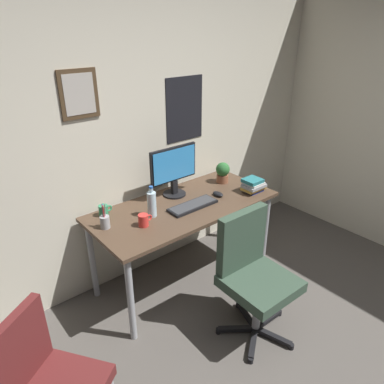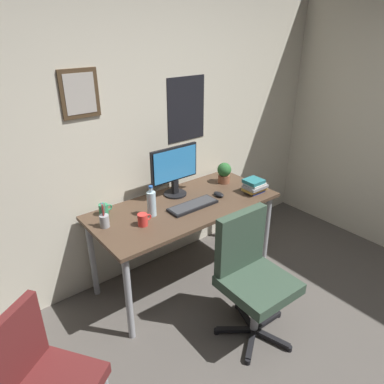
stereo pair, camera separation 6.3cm
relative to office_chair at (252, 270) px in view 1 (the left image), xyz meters
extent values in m
cube|color=beige|center=(-0.20, 1.20, 0.77)|extent=(4.40, 0.08, 2.60)
cube|color=#4C3823|center=(-0.62, 1.16, 1.14)|extent=(0.28, 0.02, 0.34)
cube|color=beige|center=(-0.62, 1.15, 1.14)|extent=(0.22, 0.00, 0.28)
cube|color=black|center=(0.33, 1.16, 0.90)|extent=(0.40, 0.01, 0.56)
cube|color=#4C3828|center=(0.00, 0.76, 0.21)|extent=(1.58, 0.72, 0.03)
cylinder|color=#9EA0A5|center=(-0.73, 0.46, -0.17)|extent=(0.05, 0.05, 0.72)
cylinder|color=#9EA0A5|center=(0.72, 0.46, -0.17)|extent=(0.05, 0.05, 0.72)
cylinder|color=#9EA0A5|center=(-0.73, 1.06, -0.17)|extent=(0.05, 0.05, 0.72)
cylinder|color=#9EA0A5|center=(0.72, 1.06, -0.17)|extent=(0.05, 0.05, 0.72)
cube|color=#334738|center=(0.00, -0.08, -0.07)|extent=(0.47, 0.47, 0.08)
cube|color=#334738|center=(0.00, 0.12, 0.20)|extent=(0.42, 0.08, 0.45)
cylinder|color=#9EA0A5|center=(0.00, -0.08, -0.32)|extent=(0.06, 0.06, 0.42)
cube|color=black|center=(0.14, -0.08, -0.49)|extent=(0.28, 0.05, 0.03)
cylinder|color=black|center=(0.28, -0.09, -0.51)|extent=(0.04, 0.04, 0.04)
cube|color=black|center=(0.04, 0.05, -0.49)|extent=(0.13, 0.28, 0.03)
cylinder|color=black|center=(0.09, 0.19, -0.51)|extent=(0.04, 0.04, 0.04)
cube|color=black|center=(-0.11, 0.01, -0.49)|extent=(0.25, 0.20, 0.03)
cylinder|color=black|center=(-0.22, 0.09, -0.51)|extent=(0.04, 0.04, 0.04)
cube|color=black|center=(-0.12, -0.16, -0.49)|extent=(0.25, 0.19, 0.03)
cylinder|color=black|center=(-0.23, -0.24, -0.51)|extent=(0.04, 0.04, 0.04)
cube|color=black|center=(0.04, -0.21, -0.49)|extent=(0.12, 0.28, 0.03)
cylinder|color=black|center=(0.08, -0.35, -0.51)|extent=(0.04, 0.04, 0.04)
cube|color=#591E1E|center=(-1.51, 0.19, 0.15)|extent=(0.36, 0.27, 0.40)
cylinder|color=black|center=(0.05, 0.96, 0.23)|extent=(0.20, 0.20, 0.01)
cube|color=black|center=(0.05, 0.96, 0.30)|extent=(0.05, 0.04, 0.12)
cube|color=black|center=(0.05, 0.97, 0.51)|extent=(0.46, 0.02, 0.30)
cube|color=#338CD8|center=(0.05, 0.95, 0.51)|extent=(0.43, 0.00, 0.27)
cube|color=black|center=(0.02, 0.68, 0.24)|extent=(0.43, 0.15, 0.02)
cube|color=#38383A|center=(0.02, 0.68, 0.25)|extent=(0.41, 0.13, 0.00)
ellipsoid|color=black|center=(0.32, 0.70, 0.24)|extent=(0.06, 0.11, 0.04)
cylinder|color=silver|center=(-0.32, 0.77, 0.33)|extent=(0.07, 0.07, 0.20)
cylinder|color=silver|center=(-0.32, 0.77, 0.45)|extent=(0.03, 0.03, 0.04)
cylinder|color=#2659B2|center=(-0.32, 0.77, 0.47)|extent=(0.03, 0.03, 0.01)
cylinder|color=#2D8C59|center=(-0.61, 1.02, 0.27)|extent=(0.07, 0.07, 0.09)
torus|color=#2D8C59|center=(-0.56, 1.02, 0.27)|extent=(0.05, 0.01, 0.05)
cylinder|color=red|center=(-0.45, 0.69, 0.27)|extent=(0.08, 0.08, 0.09)
torus|color=red|center=(-0.40, 0.69, 0.28)|extent=(0.05, 0.01, 0.05)
cylinder|color=brown|center=(0.56, 0.89, 0.26)|extent=(0.11, 0.11, 0.07)
sphere|color=#2D6B33|center=(0.56, 0.89, 0.36)|extent=(0.13, 0.13, 0.13)
ellipsoid|color=#287A38|center=(0.53, 0.92, 0.38)|extent=(0.07, 0.08, 0.02)
ellipsoid|color=#287A38|center=(0.59, 0.92, 0.35)|extent=(0.07, 0.08, 0.02)
ellipsoid|color=#287A38|center=(0.53, 0.86, 0.38)|extent=(0.08, 0.07, 0.02)
cylinder|color=#9EA0A5|center=(-0.68, 0.84, 0.27)|extent=(0.07, 0.07, 0.09)
cylinder|color=#263FBF|center=(-0.68, 0.86, 0.35)|extent=(0.01, 0.01, 0.13)
cylinder|color=red|center=(-0.69, 0.84, 0.35)|extent=(0.01, 0.01, 0.13)
cylinder|color=black|center=(-0.69, 0.85, 0.35)|extent=(0.01, 0.01, 0.13)
cylinder|color=#9EA0A5|center=(-0.67, 0.84, 0.36)|extent=(0.01, 0.03, 0.14)
cylinder|color=#9EA0A5|center=(-0.69, 0.84, 0.36)|extent=(0.01, 0.02, 0.14)
cube|color=navy|center=(0.63, 0.56, 0.24)|extent=(0.16, 0.11, 0.02)
cube|color=gold|center=(0.63, 0.56, 0.26)|extent=(0.21, 0.13, 0.02)
cube|color=gray|center=(0.62, 0.56, 0.28)|extent=(0.19, 0.14, 0.03)
cube|color=silver|center=(0.62, 0.57, 0.31)|extent=(0.15, 0.15, 0.02)
cube|color=#26727A|center=(0.61, 0.57, 0.33)|extent=(0.15, 0.15, 0.03)
camera|label=1|loc=(-1.64, -1.29, 1.59)|focal=33.32mm
camera|label=2|loc=(-1.59, -1.33, 1.59)|focal=33.32mm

